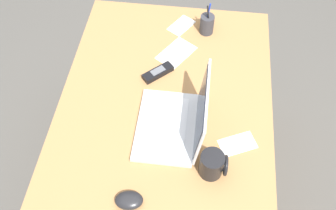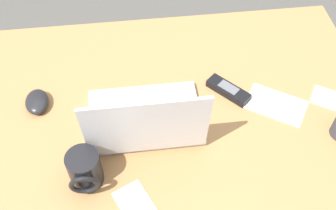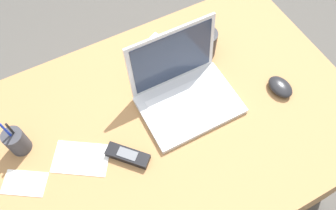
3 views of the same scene
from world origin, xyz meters
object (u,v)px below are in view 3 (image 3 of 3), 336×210
(coffee_mug_white, at_px, (204,42))
(cordless_phone, at_px, (128,155))
(computer_mouse, at_px, (280,87))
(laptop, at_px, (184,89))
(pen_holder, at_px, (17,141))

(coffee_mug_white, distance_m, cordless_phone, 0.49)
(computer_mouse, height_order, cordless_phone, computer_mouse)
(laptop, height_order, cordless_phone, laptop)
(laptop, relative_size, computer_mouse, 3.35)
(laptop, bearing_deg, coffee_mug_white, 40.60)
(pen_holder, bearing_deg, laptop, -8.07)
(laptop, height_order, pen_holder, laptop)
(coffee_mug_white, relative_size, pen_holder, 0.64)
(coffee_mug_white, height_order, pen_holder, pen_holder)
(cordless_phone, distance_m, pen_holder, 0.34)
(laptop, bearing_deg, computer_mouse, -22.70)
(cordless_phone, bearing_deg, laptop, 22.97)
(computer_mouse, distance_m, coffee_mug_white, 0.31)
(laptop, xyz_separation_m, computer_mouse, (0.31, -0.13, -0.03))
(cordless_phone, height_order, pen_holder, pen_holder)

